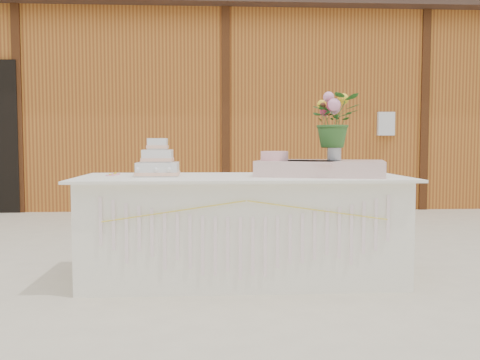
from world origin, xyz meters
name	(u,v)px	position (x,y,z in m)	size (l,w,h in m)	color
ground	(242,278)	(0.00, 0.00, 0.00)	(80.00, 80.00, 0.00)	beige
barn	(222,107)	(-0.01, 5.99, 1.68)	(12.60, 4.60, 3.30)	#B06C25
cake_table	(242,227)	(0.00, 0.00, 0.39)	(2.40, 1.00, 0.77)	white
wedding_cake	(158,163)	(-0.62, 0.04, 0.86)	(0.31, 0.31, 0.28)	silver
pink_cake_stand	(274,162)	(0.23, -0.05, 0.87)	(0.26, 0.26, 0.18)	silver
satin_runner	(320,168)	(0.58, -0.02, 0.83)	(0.92, 0.53, 0.12)	beige
flower_vase	(334,151)	(0.69, 0.00, 0.96)	(0.10, 0.10, 0.14)	silver
bouquet	(335,114)	(0.69, 0.00, 1.23)	(0.36, 0.31, 0.40)	#2F6126
loose_flowers	(113,174)	(-0.97, 0.14, 0.78)	(0.14, 0.33, 0.02)	pink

